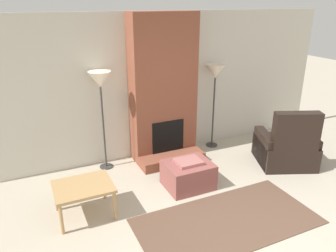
{
  "coord_description": "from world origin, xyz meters",
  "views": [
    {
      "loc": [
        -2.29,
        -2.4,
        2.77
      ],
      "look_at": [
        0.0,
        2.53,
        0.67
      ],
      "focal_mm": 35.0,
      "sensor_mm": 36.0,
      "label": 1
    }
  ],
  "objects_px": {
    "armchair": "(287,149)",
    "side_table": "(83,189)",
    "floor_lamp_left": "(100,84)",
    "ottoman": "(188,174)",
    "floor_lamp_right": "(215,75)"
  },
  "relations": [
    {
      "from": "armchair",
      "to": "floor_lamp_right",
      "type": "relative_size",
      "value": 0.72
    },
    {
      "from": "ottoman",
      "to": "armchair",
      "type": "xyz_separation_m",
      "value": [
        1.93,
        -0.09,
        0.1
      ]
    },
    {
      "from": "ottoman",
      "to": "side_table",
      "type": "xyz_separation_m",
      "value": [
        -1.62,
        -0.06,
        0.2
      ]
    },
    {
      "from": "armchair",
      "to": "side_table",
      "type": "height_order",
      "value": "armchair"
    },
    {
      "from": "side_table",
      "to": "ottoman",
      "type": "bearing_deg",
      "value": 2.23
    },
    {
      "from": "armchair",
      "to": "floor_lamp_left",
      "type": "height_order",
      "value": "floor_lamp_left"
    },
    {
      "from": "ottoman",
      "to": "armchair",
      "type": "height_order",
      "value": "armchair"
    },
    {
      "from": "floor_lamp_left",
      "to": "floor_lamp_right",
      "type": "bearing_deg",
      "value": -0.0
    },
    {
      "from": "armchair",
      "to": "side_table",
      "type": "bearing_deg",
      "value": 22.23
    },
    {
      "from": "armchair",
      "to": "floor_lamp_left",
      "type": "relative_size",
      "value": 0.7
    },
    {
      "from": "side_table",
      "to": "floor_lamp_right",
      "type": "xyz_separation_m",
      "value": [
        2.8,
        1.24,
        1.04
      ]
    },
    {
      "from": "armchair",
      "to": "side_table",
      "type": "distance_m",
      "value": 3.55
    },
    {
      "from": "ottoman",
      "to": "floor_lamp_right",
      "type": "bearing_deg",
      "value": 44.96
    },
    {
      "from": "floor_lamp_left",
      "to": "armchair",
      "type": "bearing_deg",
      "value": -23.31
    },
    {
      "from": "armchair",
      "to": "floor_lamp_left",
      "type": "distance_m",
      "value": 3.41
    }
  ]
}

